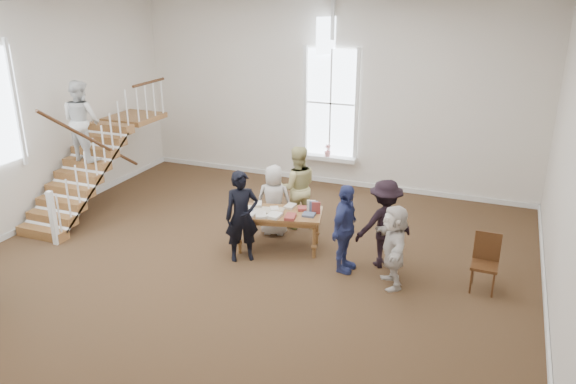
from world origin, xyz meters
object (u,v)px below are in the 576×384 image
at_px(person_yellow, 297,187).
at_px(side_chair, 486,259).
at_px(woman_cluster_b, 385,224).
at_px(elderly_woman, 274,200).
at_px(police_officer, 242,217).
at_px(woman_cluster_a, 345,229).
at_px(library_table, 278,216).
at_px(woman_cluster_c, 394,246).

bearing_deg(person_yellow, side_chair, 133.08).
bearing_deg(woman_cluster_b, elderly_woman, -50.64).
bearing_deg(police_officer, woman_cluster_a, -27.09).
distance_m(elderly_woman, woman_cluster_a, 2.01).
bearing_deg(woman_cluster_b, person_yellow, -64.61).
height_order(elderly_woman, woman_cluster_b, woman_cluster_b).
bearing_deg(library_table, police_officer, -138.32).
height_order(person_yellow, woman_cluster_c, person_yellow).
distance_m(police_officer, woman_cluster_c, 2.75).
height_order(woman_cluster_a, woman_cluster_c, woman_cluster_a).
distance_m(elderly_woman, side_chair, 4.16).
relative_size(person_yellow, woman_cluster_c, 1.21).
distance_m(library_table, side_chair, 3.76).
relative_size(elderly_woman, person_yellow, 0.83).
distance_m(elderly_woman, woman_cluster_b, 2.41).
relative_size(elderly_woman, woman_cluster_c, 1.01).
height_order(woman_cluster_a, woman_cluster_b, woman_cluster_b).
bearing_deg(police_officer, woman_cluster_c, -33.90).
distance_m(person_yellow, side_chair, 4.00).
bearing_deg(person_yellow, woman_cluster_c, 115.49).
bearing_deg(police_officer, library_table, 20.43).
xyz_separation_m(library_table, woman_cluster_b, (2.02, 0.08, 0.14)).
bearing_deg(police_officer, woman_cluster_b, -18.98).
xyz_separation_m(police_officer, woman_cluster_b, (2.45, 0.72, -0.04)).
distance_m(police_officer, side_chair, 4.23).
bearing_deg(library_table, elderly_woman, 104.50).
xyz_separation_m(library_table, person_yellow, (-0.03, 1.11, 0.19)).
distance_m(woman_cluster_a, side_chair, 2.37).
distance_m(woman_cluster_b, woman_cluster_c, 0.72).
distance_m(police_officer, woman_cluster_b, 2.55).
bearing_deg(elderly_woman, woman_cluster_c, 143.78).
bearing_deg(woman_cluster_a, woman_cluster_c, -96.91).
bearing_deg(elderly_woman, side_chair, 157.68).
height_order(police_officer, person_yellow, person_yellow).
distance_m(police_officer, elderly_woman, 1.26).
bearing_deg(police_officer, elderly_woman, 50.14).
height_order(police_officer, woman_cluster_a, police_officer).
distance_m(woman_cluster_a, woman_cluster_c, 0.93).
xyz_separation_m(police_officer, side_chair, (4.19, 0.52, -0.30)).
relative_size(library_table, person_yellow, 1.01).
relative_size(library_table, woman_cluster_c, 1.22).
relative_size(woman_cluster_a, woman_cluster_b, 0.99).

